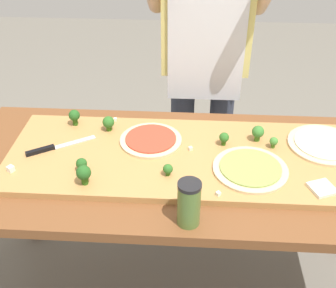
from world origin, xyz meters
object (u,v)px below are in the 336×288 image
broccoli_floret_back_right (84,173)px  broccoli_floret_front_mid (224,138)px  broccoli_floret_back_left (74,116)px  broccoli_floret_front_left (82,164)px  cheese_crumble_a (11,169)px  broccoli_floret_center_right (108,123)px  pizza_slice_near_left (322,188)px  cheese_crumble_d (115,119)px  broccoli_floret_front_right (168,169)px  pizza_whole_tomato_red (151,140)px  pizza_whole_cheese_artichoke (324,144)px  chefs_knife (51,148)px  cheese_crumble_c (218,194)px  broccoli_floret_back_mid (274,142)px  cook_center (205,49)px  broccoli_floret_center_left (258,132)px  cheese_crumble_b (190,149)px  pizza_whole_pesto_green (250,169)px  sauce_jar (189,203)px  prep_table (182,184)px

broccoli_floret_back_right → broccoli_floret_front_mid: (0.49, 0.27, -0.01)m
broccoli_floret_back_left → broccoli_floret_back_right: bearing=-71.4°
broccoli_floret_front_left → cheese_crumble_a: (-0.26, -0.02, -0.02)m
broccoli_floret_center_right → broccoli_floret_front_mid: broccoli_floret_center_right is taller
pizza_slice_near_left → cheese_crumble_d: (-0.78, 0.40, 0.00)m
broccoli_floret_front_right → broccoli_floret_back_left: (-0.41, 0.31, 0.02)m
pizza_whole_tomato_red → pizza_whole_cheese_artichoke: same height
broccoli_floret_front_left → cheese_crumble_a: broccoli_floret_front_left is taller
chefs_knife → cheese_crumble_c: 0.67m
broccoli_floret_back_left → broccoli_floret_back_mid: 0.82m
pizza_whole_tomato_red → cheese_crumble_a: 0.53m
cook_center → pizza_slice_near_left: bearing=-61.9°
pizza_whole_cheese_artichoke → broccoli_floret_center_left: 0.26m
broccoli_floret_front_left → cheese_crumble_b: broccoli_floret_front_left is taller
broccoli_floret_center_left → broccoli_floret_front_mid: bearing=-164.0°
broccoli_floret_front_left → cook_center: (0.44, 0.69, 0.16)m
pizza_whole_cheese_artichoke → broccoli_floret_back_left: (-1.01, 0.09, 0.04)m
broccoli_floret_front_right → cheese_crumble_a: bearing=-178.6°
cheese_crumble_a → cheese_crumble_b: cheese_crumble_a is taller
broccoli_floret_back_right → cheese_crumble_c: (0.46, -0.03, -0.04)m
pizza_whole_pesto_green → broccoli_floret_front_mid: size_ratio=4.98×
broccoli_floret_back_right → broccoli_floret_front_left: broccoli_floret_back_right is taller
broccoli_floret_front_right → cheese_crumble_c: 0.20m
broccoli_floret_front_left → broccoli_floret_front_mid: size_ratio=0.93×
broccoli_floret_front_right → cheese_crumble_b: bearing=63.8°
chefs_knife → cheese_crumble_d: size_ratio=19.20×
cheese_crumble_c → broccoli_floret_back_left: bearing=145.1°
chefs_knife → cheese_crumble_b: bearing=3.0°
broccoli_floret_back_mid → sauce_jar: bearing=-129.0°
broccoli_floret_front_mid → cheese_crumble_a: 0.80m
broccoli_floret_center_right → broccoli_floret_front_right: bearing=-46.7°
broccoli_floret_front_right → cheese_crumble_c: (0.17, -0.10, -0.02)m
broccoli_floret_center_right → broccoli_floret_front_left: bearing=-100.3°
pizza_slice_near_left → broccoli_floret_front_right: (-0.53, 0.05, 0.02)m
broccoli_floret_back_right → broccoli_floret_back_left: broccoli_floret_back_right is taller
chefs_knife → cheese_crumble_a: size_ratio=11.53×
pizza_whole_cheese_artichoke → sauce_jar: sauce_jar is taller
broccoli_floret_back_mid → pizza_whole_cheese_artichoke: bearing=7.3°
chefs_knife → cheese_crumble_b: 0.54m
prep_table → pizza_slice_near_left: size_ratio=21.75×
broccoli_floret_front_right → cheese_crumble_d: 0.43m
broccoli_floret_back_mid → broccoli_floret_back_right: bearing=-159.2°
broccoli_floret_front_right → broccoli_floret_back_mid: bearing=25.9°
broccoli_floret_front_left → cheese_crumble_d: 0.35m
broccoli_floret_back_mid → cheese_crumble_d: size_ratio=3.65×
broccoli_floret_center_left → cheese_crumble_a: bearing=-164.4°
cheese_crumble_a → cheese_crumble_d: cheese_crumble_a is taller
broccoli_floret_back_right → cheese_crumble_c: bearing=-4.0°
cheese_crumble_c → cheese_crumble_a: bearing=173.6°
cheese_crumble_c → cook_center: cook_center is taller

